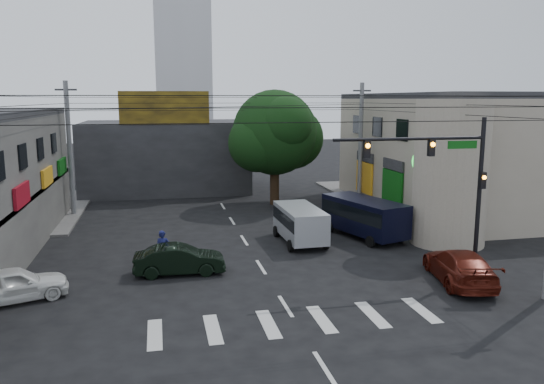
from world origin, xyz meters
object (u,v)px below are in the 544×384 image
object	(u,v)px
traffic_gantry	(447,171)
navy_van	(364,218)
street_tree	(275,133)
white_compact	(13,284)
utility_pole_far_left	(70,150)
dark_sedan	(180,260)
maroon_sedan	(459,266)
utility_pole_far_right	(360,144)
traffic_officer	(163,249)
silver_minivan	(300,225)

from	to	relation	value
traffic_gantry	navy_van	distance (m)	8.19
street_tree	white_compact	size ratio (longest dim) A/B	1.95
utility_pole_far_left	white_compact	bearing A→B (deg)	-90.00
traffic_gantry	white_compact	distance (m)	18.80
street_tree	dark_sedan	distance (m)	17.75
utility_pole_far_left	maroon_sedan	xyz separation A→B (m)	(18.63, -17.93, -3.86)
navy_van	dark_sedan	bearing A→B (deg)	95.15
traffic_gantry	utility_pole_far_right	size ratio (longest dim) A/B	0.78
utility_pole_far_right	traffic_officer	world-z (taller)	utility_pole_far_right
white_compact	maroon_sedan	world-z (taller)	maroon_sedan
dark_sedan	white_compact	distance (m)	6.93
traffic_gantry	traffic_officer	distance (m)	13.61
traffic_gantry	utility_pole_far_right	bearing A→B (deg)	81.06
utility_pole_far_right	dark_sedan	distance (m)	20.56
utility_pole_far_right	silver_minivan	bearing A→B (deg)	-126.55
traffic_gantry	utility_pole_far_left	world-z (taller)	utility_pole_far_left
utility_pole_far_left	traffic_officer	bearing A→B (deg)	-65.68
traffic_gantry	navy_van	world-z (taller)	traffic_gantry
white_compact	traffic_officer	world-z (taller)	traffic_officer
dark_sedan	traffic_officer	bearing A→B (deg)	35.67
street_tree	traffic_officer	xyz separation A→B (m)	(-8.59, -14.07, -4.57)
traffic_officer	white_compact	bearing A→B (deg)	-151.24
white_compact	maroon_sedan	distance (m)	18.71
traffic_gantry	white_compact	xyz separation A→B (m)	(-18.32, 0.81, -4.12)
utility_pole_far_right	white_compact	world-z (taller)	utility_pole_far_right
utility_pole_far_right	traffic_officer	size ratio (longest dim) A/B	5.07
white_compact	traffic_officer	bearing A→B (deg)	-81.16
street_tree	navy_van	bearing A→B (deg)	-74.53
maroon_sedan	utility_pole_far_left	bearing A→B (deg)	-32.23
utility_pole_far_left	maroon_sedan	bearing A→B (deg)	-43.91
maroon_sedan	navy_van	distance (m)	8.27
dark_sedan	traffic_officer	xyz separation A→B (m)	(-0.73, 1.11, 0.22)
utility_pole_far_right	navy_van	xyz separation A→B (m)	(-3.53, -9.75, -3.48)
street_tree	traffic_officer	distance (m)	17.11
traffic_gantry	silver_minivan	bearing A→B (deg)	125.13
dark_sedan	traffic_gantry	bearing A→B (deg)	-101.35
dark_sedan	silver_minivan	size ratio (longest dim) A/B	0.89
street_tree	utility_pole_far_left	xyz separation A→B (m)	(-14.50, -1.00, -0.87)
traffic_gantry	navy_van	bearing A→B (deg)	96.68
traffic_gantry	utility_pole_far_right	xyz separation A→B (m)	(2.68, 17.00, -0.23)
traffic_gantry	utility_pole_far_left	xyz separation A→B (m)	(-18.32, 17.00, -0.23)
white_compact	traffic_officer	distance (m)	6.68
dark_sedan	white_compact	world-z (taller)	white_compact
street_tree	dark_sedan	bearing A→B (deg)	-117.40
utility_pole_far_right	navy_van	bearing A→B (deg)	-109.88
silver_minivan	traffic_officer	xyz separation A→B (m)	(-7.58, -2.94, -0.10)
maroon_sedan	navy_van	bearing A→B (deg)	-70.28
traffic_officer	street_tree	bearing A→B (deg)	59.47
dark_sedan	silver_minivan	distance (m)	7.97
maroon_sedan	street_tree	bearing A→B (deg)	-66.02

